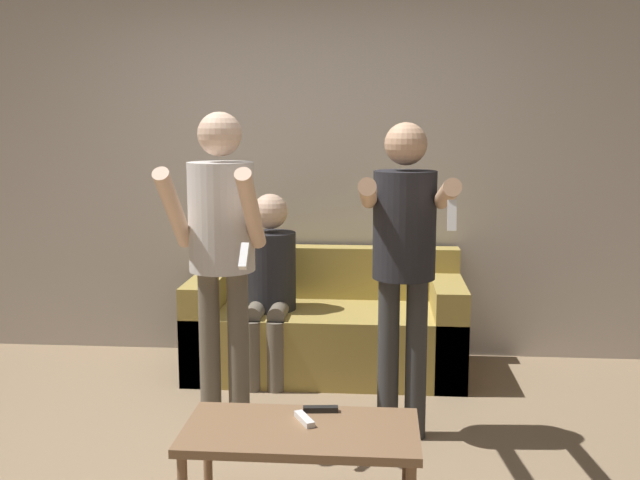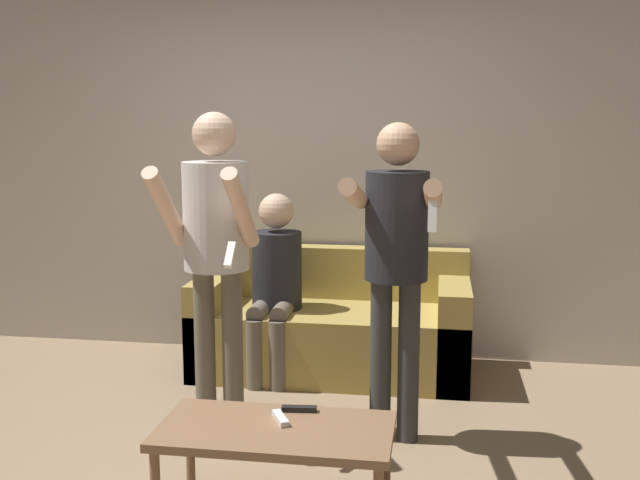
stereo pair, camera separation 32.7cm
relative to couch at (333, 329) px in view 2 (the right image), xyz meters
name	(u,v)px [view 2 (the right image)]	position (x,y,z in m)	size (l,w,h in m)	color
ground_plane	(241,480)	(-0.20, -1.59, -0.28)	(14.00, 14.00, 0.00)	#937A5B
wall_back	(314,162)	(-0.20, 0.43, 1.07)	(6.40, 0.06, 2.70)	beige
couch	(333,329)	(0.00, 0.00, 0.00)	(1.76, 0.79, 0.78)	#AD9347
person_standing_left	(216,235)	(-0.46, -1.04, 0.77)	(0.46, 0.63, 1.68)	#6B6051
person_standing_right	(396,246)	(0.47, -1.05, 0.74)	(0.44, 0.77, 1.63)	#383838
person_seated	(275,276)	(-0.35, -0.14, 0.37)	(0.32, 0.54, 1.18)	#6B6051
coffee_table	(276,436)	(0.03, -1.89, 0.07)	(0.96, 0.50, 0.40)	#846042
remote_near	(280,418)	(0.04, -1.82, 0.13)	(0.10, 0.15, 0.02)	white
remote_far	(299,409)	(0.10, -1.71, 0.13)	(0.15, 0.05, 0.02)	black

